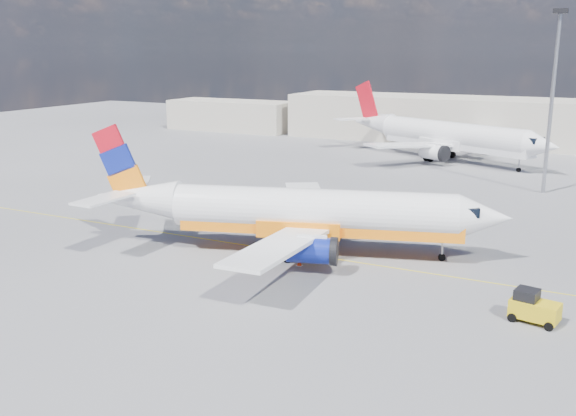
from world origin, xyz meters
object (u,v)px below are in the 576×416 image
at_px(main_jet, 300,212).
at_px(traffic_cone, 299,262).
at_px(gse_tug, 533,307).
at_px(second_jet, 446,136).

height_order(main_jet, traffic_cone, main_jet).
distance_m(main_jet, traffic_cone, 4.52).
bearing_deg(main_jet, gse_tug, -34.15).
bearing_deg(traffic_cone, main_jet, 114.28).
bearing_deg(gse_tug, second_jet, 118.81).
bearing_deg(second_jet, traffic_cone, -64.67).
bearing_deg(second_jet, main_jet, -66.08).
relative_size(main_jet, second_jet, 0.95).
xyz_separation_m(main_jet, traffic_cone, (1.31, -2.90, -3.21)).
relative_size(second_jet, traffic_cone, 59.74).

